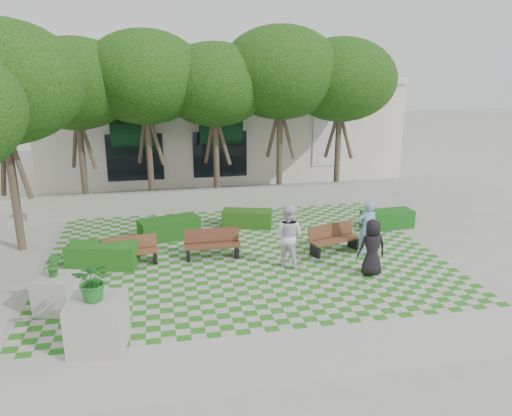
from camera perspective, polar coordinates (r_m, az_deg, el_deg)
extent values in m
plane|color=gray|center=(14.94, -0.73, -6.87)|extent=(90.00, 90.00, 0.00)
plane|color=#2B721E|center=(15.84, -1.42, -5.45)|extent=(12.00, 12.00, 0.00)
cube|color=#9E9B93|center=(10.88, 4.11, -16.45)|extent=(16.00, 2.00, 0.01)
cube|color=#9E9B93|center=(20.58, -3.98, 1.00)|extent=(15.00, 0.36, 0.90)
cube|color=#53301C|center=(16.15, 9.01, -3.62)|extent=(1.78, 1.00, 0.06)
cube|color=#53301C|center=(16.25, 8.52, -2.52)|extent=(1.66, 0.61, 0.43)
cube|color=black|center=(15.80, 6.78, -4.84)|extent=(0.23, 0.48, 0.42)
cube|color=black|center=(16.68, 11.05, -3.88)|extent=(0.23, 0.48, 0.42)
cube|color=#512A1C|center=(15.55, -5.01, -4.28)|extent=(1.72, 0.56, 0.06)
cube|color=#512A1C|center=(15.69, -5.12, -3.09)|extent=(1.71, 0.16, 0.43)
cube|color=black|center=(15.58, -7.79, -5.18)|extent=(0.11, 0.48, 0.42)
cube|color=black|center=(15.70, -2.22, -4.86)|extent=(0.11, 0.48, 0.42)
cube|color=brown|center=(15.49, -14.13, -4.92)|extent=(1.64, 0.65, 0.05)
cube|color=brown|center=(15.62, -14.25, -3.80)|extent=(1.60, 0.27, 0.40)
cube|color=black|center=(15.55, -16.71, -5.85)|extent=(0.13, 0.45, 0.39)
cube|color=black|center=(15.60, -11.47, -5.39)|extent=(0.13, 0.45, 0.39)
cube|color=#144C16|center=(18.97, 14.77, -1.24)|extent=(1.93, 0.89, 0.66)
cube|color=#1E4913|center=(18.46, -1.02, -1.21)|extent=(1.94, 1.21, 0.63)
cube|color=#154712|center=(17.51, -9.87, -2.31)|extent=(2.20, 1.39, 0.72)
cube|color=#195215|center=(15.61, -17.15, -5.18)|extent=(2.15, 1.21, 0.71)
cube|color=#9E9B93|center=(11.35, -17.60, -12.50)|extent=(1.27, 1.27, 1.12)
imported|color=#226E25|center=(10.92, -18.05, -7.89)|extent=(0.88, 0.79, 0.88)
cube|color=#9E9B93|center=(13.30, -21.78, -9.05)|extent=(1.12, 1.12, 0.90)
imported|color=#257326|center=(13.01, -22.12, -6.07)|extent=(0.39, 0.34, 0.59)
imported|color=#769FD7|center=(15.98, 12.57, -2.27)|extent=(0.66, 0.44, 1.79)
imported|color=black|center=(14.59, 13.12, -4.42)|extent=(0.81, 0.53, 1.65)
imported|color=silver|center=(14.81, 3.73, -3.18)|extent=(1.17, 1.13, 1.89)
cylinder|color=#47382B|center=(21.68, -19.18, 4.64)|extent=(0.26, 0.26, 3.64)
ellipsoid|color=#1E4C11|center=(21.30, -20.01, 13.21)|extent=(4.80, 4.80, 3.60)
cylinder|color=#47382B|center=(21.46, -12.03, 5.31)|extent=(0.26, 0.26, 3.81)
ellipsoid|color=#1E4C11|center=(21.09, -12.59, 14.40)|extent=(5.00, 5.00, 3.75)
cylinder|color=#47382B|center=(21.63, -4.55, 5.40)|extent=(0.26, 0.26, 3.58)
ellipsoid|color=#1E4C11|center=(21.26, -4.75, 13.90)|extent=(4.60, 4.60, 3.45)
cylinder|color=#47382B|center=(22.11, 2.70, 6.11)|extent=(0.26, 0.26, 3.92)
ellipsoid|color=#1E4C11|center=(21.76, 2.83, 15.22)|extent=(5.20, 5.20, 3.90)
cylinder|color=#47382B|center=(22.93, 9.29, 6.01)|extent=(0.26, 0.26, 3.70)
ellipsoid|color=#1E4C11|center=(22.58, 9.68, 14.27)|extent=(4.80, 4.80, 3.60)
cylinder|color=#47382B|center=(17.53, -25.87, 1.55)|extent=(0.26, 0.26, 3.81)
cube|color=silver|center=(28.12, -4.23, 9.41)|extent=(18.00, 8.00, 5.00)
cube|color=white|center=(23.97, -3.08, 14.22)|extent=(18.00, 0.30, 0.30)
cube|color=black|center=(25.43, 8.34, 7.86)|extent=(1.40, 0.10, 2.40)
cylinder|color=black|center=(23.86, -13.88, 8.95)|extent=(3.00, 1.80, 1.80)
cube|color=black|center=(24.07, -13.65, 5.65)|extent=(2.60, 0.08, 2.20)
cylinder|color=black|center=(24.04, -4.19, 9.43)|extent=(3.00, 1.80, 1.80)
cube|color=black|center=(24.24, -4.13, 6.14)|extent=(2.60, 0.08, 2.20)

